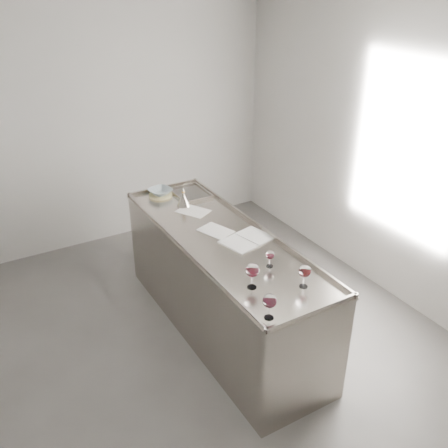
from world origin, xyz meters
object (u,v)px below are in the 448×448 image
wine_glass_left (270,302)px  notebook (247,240)px  wine_glass_middle (252,271)px  ceramic_bowl (160,192)px  wine_glass_right (305,272)px  wine_glass_small (270,255)px  wine_funnel (184,200)px  counter (222,284)px

wine_glass_left → notebook: wine_glass_left is taller
wine_glass_middle → notebook: bearing=60.4°
wine_glass_middle → ceramic_bowl: (0.08, 1.77, -0.09)m
ceramic_bowl → wine_glass_middle: bearing=-92.7°
wine_glass_right → notebook: 0.77m
wine_glass_middle → wine_glass_small: (0.27, 0.16, -0.04)m
wine_glass_middle → wine_glass_left: bearing=-105.3°
notebook → wine_funnel: wine_funnel is taller
wine_glass_right → wine_funnel: size_ratio=0.93×
notebook → ceramic_bowl: size_ratio=2.08×
counter → notebook: size_ratio=5.28×
wine_glass_middle → wine_glass_right: size_ratio=1.10×
counter → ceramic_bowl: (-0.10, 1.04, 0.52)m
wine_glass_right → wine_funnel: wine_funnel is taller
counter → ceramic_bowl: bearing=95.4°
wine_glass_small → ceramic_bowl: 1.62m
wine_glass_left → ceramic_bowl: bearing=85.2°
wine_glass_middle → notebook: size_ratio=0.42×
wine_glass_middle → wine_funnel: size_ratio=1.03×
counter → wine_glass_right: (0.14, -0.91, 0.59)m
wine_glass_middle → ceramic_bowl: wine_glass_middle is taller
wine_glass_left → notebook: size_ratio=0.39×
counter → wine_glass_middle: size_ratio=12.58×
wine_funnel → wine_glass_right: bearing=-85.1°
notebook → wine_glass_small: bearing=-112.7°
wine_glass_left → wine_glass_small: 0.62m
wine_glass_left → wine_glass_small: (0.36, 0.51, -0.03)m
counter → wine_glass_middle: wine_glass_middle is taller
wine_glass_small → counter: bearing=98.5°
wine_funnel → counter: bearing=-89.9°
wine_glass_right → wine_glass_small: 0.35m
wine_glass_right → wine_glass_small: wine_glass_right is taller
wine_glass_right → wine_glass_middle: bearing=151.0°
wine_glass_left → wine_glass_right: (0.41, 0.17, -0.00)m
wine_glass_left → wine_glass_middle: size_ratio=0.94×
notebook → ceramic_bowl: bearing=88.2°
counter → notebook: counter is taller
wine_glass_left → notebook: bearing=65.3°
notebook → wine_funnel: 0.88m
wine_glass_left → ceramic_bowl: (0.18, 2.12, -0.08)m
counter → wine_glass_left: 1.26m
wine_glass_right → wine_funnel: bearing=94.9°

